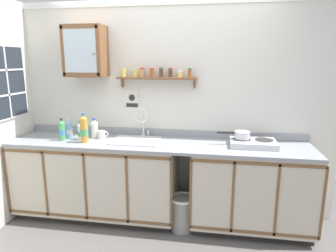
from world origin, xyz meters
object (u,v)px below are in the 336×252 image
object	(u,v)px
bottle_opaque_white_3	(95,129)
mug	(102,135)
bottle_juice_amber_0	(84,129)
bottle_water_blue_4	(69,129)
wall_cabinet	(85,51)
bottle_soda_green_1	(62,131)
trash_bin	(182,212)
bottle_water_clear_2	(81,131)
warning_sign	(132,100)
sink	(137,143)
hot_plate_stove	(253,143)
saucepan	(241,135)

from	to	relation	value
bottle_opaque_white_3	mug	xyz separation A→B (m)	(0.09, -0.02, -0.06)
bottle_juice_amber_0	bottle_water_blue_4	world-z (taller)	bottle_juice_amber_0
mug	wall_cabinet	bearing A→B (deg)	149.90
bottle_soda_green_1	bottle_opaque_white_3	distance (m)	0.35
bottle_opaque_white_3	trash_bin	bearing A→B (deg)	-13.17
bottle_water_blue_4	trash_bin	world-z (taller)	bottle_water_blue_4
bottle_juice_amber_0	trash_bin	world-z (taller)	bottle_juice_amber_0
bottle_water_clear_2	wall_cabinet	distance (m)	0.89
bottle_water_clear_2	bottle_opaque_white_3	xyz separation A→B (m)	(0.12, 0.10, 0.01)
bottle_opaque_white_3	mug	world-z (taller)	bottle_opaque_white_3
bottle_soda_green_1	bottle_water_blue_4	bearing A→B (deg)	72.34
wall_cabinet	bottle_opaque_white_3	bearing A→B (deg)	-42.02
bottle_soda_green_1	mug	world-z (taller)	bottle_soda_green_1
wall_cabinet	warning_sign	world-z (taller)	wall_cabinet
sink	wall_cabinet	xyz separation A→B (m)	(-0.60, 0.13, 0.99)
bottle_juice_amber_0	bottle_soda_green_1	distance (m)	0.28
bottle_opaque_white_3	wall_cabinet	world-z (taller)	wall_cabinet
sink	hot_plate_stove	bearing A→B (deg)	-0.16
trash_bin	sink	bearing A→B (deg)	160.12
sink	bottle_water_clear_2	world-z (taller)	sink
sink	hot_plate_stove	distance (m)	1.25
hot_plate_stove	bottle_juice_amber_0	xyz separation A→B (m)	(-1.79, -0.15, 0.11)
sink	trash_bin	xyz separation A→B (m)	(0.54, -0.20, -0.69)
bottle_water_blue_4	mug	bearing A→B (deg)	6.88
bottle_water_clear_2	bottle_opaque_white_3	size ratio (longest dim) A/B	0.94
bottle_water_blue_4	bottle_water_clear_2	bearing A→B (deg)	-12.36
sink	hot_plate_stove	world-z (taller)	sink
bottle_juice_amber_0	warning_sign	world-z (taller)	warning_sign
saucepan	bottle_water_blue_4	world-z (taller)	bottle_water_blue_4
bottle_water_blue_4	wall_cabinet	xyz separation A→B (m)	(0.18, 0.15, 0.87)
hot_plate_stove	bottle_juice_amber_0	size ratio (longest dim) A/B	1.45
bottle_opaque_white_3	mug	distance (m)	0.11
bottle_water_clear_2	mug	world-z (taller)	bottle_water_clear_2
trash_bin	warning_sign	bearing A→B (deg)	144.90
sink	saucepan	xyz separation A→B (m)	(1.13, 0.02, 0.14)
sink	bottle_soda_green_1	xyz separation A→B (m)	(-0.81, -0.12, 0.14)
hot_plate_stove	bottle_water_blue_4	bearing A→B (deg)	-179.61
bottle_water_clear_2	trash_bin	distance (m)	1.42
bottle_juice_amber_0	bottle_opaque_white_3	world-z (taller)	bottle_juice_amber_0
bottle_juice_amber_0	wall_cabinet	xyz separation A→B (m)	(-0.06, 0.29, 0.82)
sink	bottle_opaque_white_3	size ratio (longest dim) A/B	2.25
saucepan	bottle_juice_amber_0	distance (m)	1.68
wall_cabinet	trash_bin	distance (m)	2.06
trash_bin	bottle_soda_green_1	bearing A→B (deg)	176.82
sink	hot_plate_stove	size ratio (longest dim) A/B	1.11
bottle_soda_green_1	wall_cabinet	bearing A→B (deg)	50.23
bottle_soda_green_1	bottle_water_blue_4	world-z (taller)	bottle_soda_green_1
bottle_opaque_white_3	bottle_water_blue_4	world-z (taller)	bottle_water_blue_4
bottle_opaque_white_3	wall_cabinet	distance (m)	0.87
hot_plate_stove	bottle_soda_green_1	xyz separation A→B (m)	(-2.06, -0.12, 0.08)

